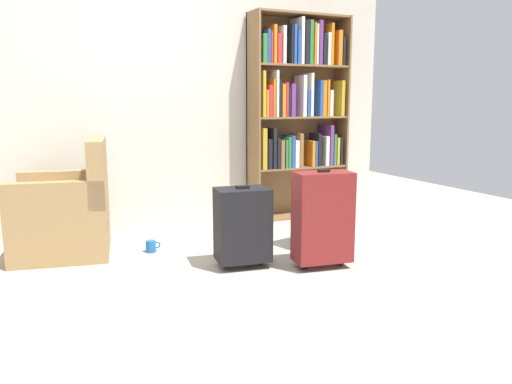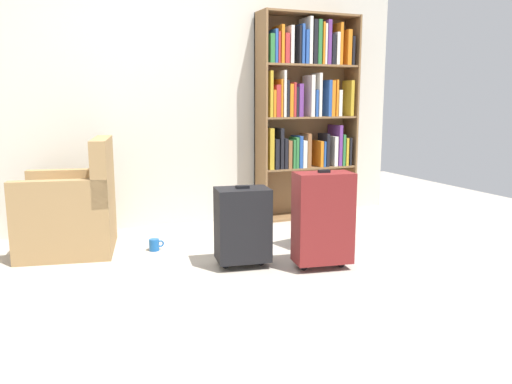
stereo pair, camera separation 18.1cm
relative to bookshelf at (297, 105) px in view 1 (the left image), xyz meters
name	(u,v)px [view 1 (the left image)]	position (x,y,z in m)	size (l,w,h in m)	color
ground_plane	(243,285)	(-1.30, -1.63, -1.14)	(8.26, 8.26, 0.00)	#B2A899
back_wall	(164,88)	(-1.30, 0.21, 0.16)	(4.72, 0.10, 2.60)	beige
bookshelf	(297,105)	(0.00, 0.00, 0.00)	(1.03, 0.30, 2.02)	brown
armchair	(67,214)	(-2.27, -0.40, -0.82)	(0.82, 0.82, 0.90)	#9E7A4C
mug	(151,246)	(-1.68, -0.64, -1.09)	(0.12, 0.08, 0.10)	#1959A5
suitcase_black	(243,225)	(-1.16, -1.28, -0.83)	(0.41, 0.31, 0.60)	black
suitcase_dark_red	(323,217)	(-0.65, -1.53, -0.77)	(0.43, 0.28, 0.72)	maroon
suitcase_navy_blue	(323,211)	(-0.37, -1.10, -0.83)	(0.47, 0.35, 0.58)	navy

